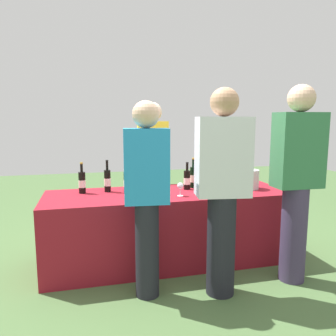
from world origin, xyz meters
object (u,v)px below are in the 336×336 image
(wine_bottle_2, at_px, (127,182))
(wine_bottle_5, at_px, (193,177))
(server_pouring, at_px, (153,165))
(guest_0, at_px, (147,192))
(wine_glass_1, at_px, (224,181))
(guest_1, at_px, (222,186))
(wine_glass_2, at_px, (249,180))
(wine_bottle_4, at_px, (187,180))
(wine_bottle_1, at_px, (107,180))
(ice_bucket, at_px, (249,179))
(guest_2, at_px, (297,177))
(wine_glass_0, at_px, (180,187))
(wine_bottle_3, at_px, (136,180))
(wine_bottle_0, at_px, (82,182))
(menu_board, at_px, (226,189))

(wine_bottle_2, relative_size, wine_bottle_5, 0.91)
(server_pouring, relative_size, guest_0, 1.03)
(wine_glass_1, bearing_deg, guest_1, -114.38)
(wine_glass_2, distance_m, guest_1, 0.88)
(wine_bottle_4, xyz_separation_m, wine_bottle_5, (0.09, 0.07, 0.01))
(wine_bottle_1, distance_m, wine_glass_2, 1.48)
(wine_glass_2, height_order, guest_1, guest_1)
(guest_0, bearing_deg, wine_bottle_1, 113.93)
(ice_bucket, xyz_separation_m, guest_2, (0.12, -0.65, 0.13))
(wine_glass_2, xyz_separation_m, server_pouring, (-0.88, 0.78, 0.09))
(guest_1, bearing_deg, wine_bottle_5, 95.38)
(wine_glass_0, relative_size, wine_glass_2, 0.93)
(wine_bottle_2, bearing_deg, guest_1, -50.96)
(wine_bottle_3, height_order, guest_2, guest_2)
(wine_bottle_5, bearing_deg, wine_bottle_0, 179.76)
(wine_bottle_5, relative_size, wine_glass_1, 2.32)
(wine_bottle_3, relative_size, guest_0, 0.21)
(wine_bottle_3, height_order, server_pouring, server_pouring)
(wine_bottle_3, xyz_separation_m, server_pouring, (0.29, 0.57, 0.07))
(ice_bucket, height_order, menu_board, ice_bucket)
(wine_bottle_3, relative_size, guest_2, 0.19)
(wine_bottle_0, distance_m, wine_glass_0, 0.99)
(wine_bottle_0, height_order, wine_bottle_4, wine_bottle_0)
(wine_bottle_0, xyz_separation_m, wine_bottle_1, (0.25, 0.01, 0.01))
(wine_bottle_3, bearing_deg, guest_1, -55.42)
(wine_bottle_1, height_order, guest_2, guest_2)
(wine_glass_0, distance_m, server_pouring, 0.88)
(wine_bottle_3, distance_m, guest_1, 1.04)
(wine_glass_1, xyz_separation_m, guest_0, (-0.91, -0.56, 0.06))
(guest_2, distance_m, menu_board, 1.89)
(wine_bottle_0, bearing_deg, wine_glass_1, -9.56)
(wine_bottle_2, xyz_separation_m, wine_glass_2, (1.26, -0.18, -0.00))
(wine_glass_1, relative_size, wine_glass_2, 0.98)
(wine_bottle_3, bearing_deg, guest_2, -31.04)
(guest_0, bearing_deg, menu_board, 55.81)
(guest_1, bearing_deg, wine_glass_0, 117.93)
(wine_bottle_4, bearing_deg, server_pouring, 112.77)
(wine_bottle_0, relative_size, guest_1, 0.18)
(wine_glass_2, relative_size, ice_bucket, 0.68)
(wine_glass_0, relative_size, guest_0, 0.08)
(wine_glass_1, height_order, guest_0, guest_0)
(menu_board, bearing_deg, wine_glass_1, -125.69)
(wine_glass_0, xyz_separation_m, wine_glass_1, (0.50, 0.12, 0.01))
(wine_bottle_3, bearing_deg, ice_bucket, -6.79)
(wine_bottle_0, relative_size, server_pouring, 0.19)
(guest_0, bearing_deg, ice_bucket, 31.98)
(ice_bucket, bearing_deg, wine_bottle_2, 174.50)
(guest_2, bearing_deg, ice_bucket, 102.31)
(wine_bottle_0, bearing_deg, wine_bottle_5, -0.24)
(wine_glass_0, relative_size, guest_1, 0.08)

